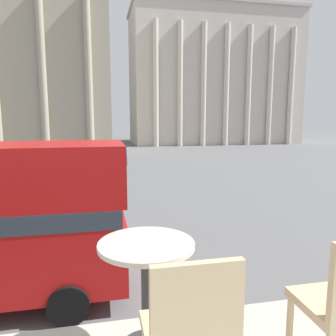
% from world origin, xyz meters
% --- Properties ---
extents(cafe_dining_table, '(0.60, 0.60, 0.73)m').
position_xyz_m(cafe_dining_table, '(1.06, -0.35, 3.83)').
color(cafe_dining_table, '#2D2D30').
rests_on(cafe_dining_table, cafe_floor_slab).
extents(cafe_chair_0, '(0.40, 0.40, 0.91)m').
position_xyz_m(cafe_chair_0, '(1.18, -0.95, 3.81)').
color(cafe_chair_0, '#D1B789').
rests_on(cafe_chair_0, cafe_floor_slab).
extents(plaza_building_left, '(27.78, 16.40, 23.89)m').
position_xyz_m(plaza_building_left, '(-11.21, 48.83, 11.94)').
color(plaza_building_left, '#A39984').
rests_on(plaza_building_left, ground_plane).
extents(plaza_building_right, '(31.39, 15.05, 24.60)m').
position_xyz_m(plaza_building_right, '(22.37, 59.48, 12.29)').
color(plaza_building_right, '#BCB2A8').
rests_on(plaza_building_right, ground_plane).
extents(traffic_light_mid, '(0.42, 0.24, 3.36)m').
position_xyz_m(traffic_light_mid, '(-4.46, 18.36, 2.21)').
color(traffic_light_mid, black).
rests_on(traffic_light_mid, ground_plane).
extents(car_maroon, '(4.20, 1.93, 1.35)m').
position_xyz_m(car_maroon, '(-4.48, 24.94, 0.70)').
color(car_maroon, black).
rests_on(car_maroon, ground_plane).
extents(pedestrian_blue, '(0.32, 0.32, 1.78)m').
position_xyz_m(pedestrian_blue, '(3.27, 30.80, 1.03)').
color(pedestrian_blue, '#282B33').
rests_on(pedestrian_blue, ground_plane).
extents(pedestrian_grey, '(0.32, 0.32, 1.61)m').
position_xyz_m(pedestrian_grey, '(0.63, 27.81, 0.92)').
color(pedestrian_grey, '#282B33').
rests_on(pedestrian_grey, ground_plane).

